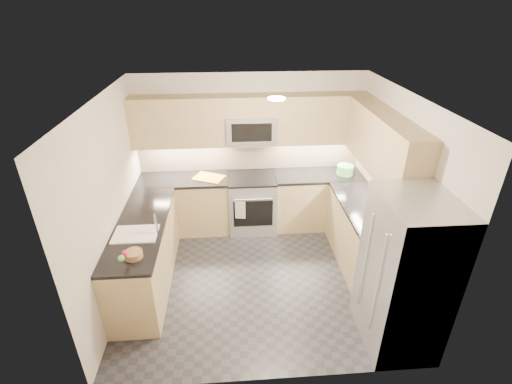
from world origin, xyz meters
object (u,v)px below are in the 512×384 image
object	(u,v)px
microwave	(251,128)
cutting_board	(209,178)
gas_range	(252,203)
fruit_basket	(133,254)
refrigerator	(404,275)
utensil_bowl	(345,170)

from	to	relation	value
microwave	cutting_board	distance (m)	1.02
gas_range	cutting_board	xyz separation A→B (m)	(-0.68, 0.01, 0.49)
gas_range	fruit_basket	world-z (taller)	fruit_basket
gas_range	refrigerator	xyz separation A→B (m)	(1.45, -2.43, 0.45)
microwave	cutting_board	xyz separation A→B (m)	(-0.68, -0.12, -0.75)
fruit_basket	refrigerator	bearing A→B (deg)	-9.09
refrigerator	fruit_basket	bearing A→B (deg)	170.91
gas_range	refrigerator	bearing A→B (deg)	-59.12
utensil_bowl	fruit_basket	bearing A→B (deg)	-146.33
microwave	fruit_basket	size ratio (longest dim) A/B	3.84
microwave	refrigerator	distance (m)	3.04
utensil_bowl	fruit_basket	size ratio (longest dim) A/B	1.35
refrigerator	cutting_board	size ratio (longest dim) A/B	3.93
cutting_board	refrigerator	bearing A→B (deg)	-48.79
refrigerator	cutting_board	world-z (taller)	refrigerator
refrigerator	fruit_basket	distance (m)	2.91
cutting_board	fruit_basket	distance (m)	2.11
microwave	utensil_bowl	xyz separation A→B (m)	(1.51, -0.13, -0.68)
refrigerator	utensil_bowl	world-z (taller)	refrigerator
utensil_bowl	fruit_basket	distance (m)	3.53
fruit_basket	microwave	bearing A→B (deg)	55.68
gas_range	refrigerator	size ratio (longest dim) A/B	0.51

